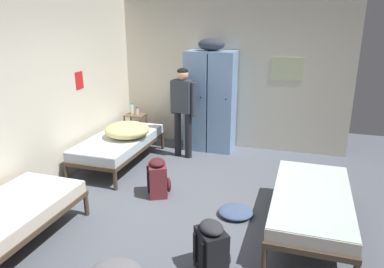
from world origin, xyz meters
TOP-DOWN VIEW (x-y plane):
  - ground_plane at (0.00, 0.00)m, footprint 8.28×8.28m
  - room_backdrop at (-1.17, 1.20)m, footprint 4.36×5.24m
  - locker_bank at (-0.29, 2.31)m, footprint 0.90×0.55m
  - shelf_unit at (-1.82, 2.24)m, footprint 0.38×0.30m
  - bed_left_rear at (-1.57, 1.09)m, footprint 0.90×1.90m
  - bed_right at (1.57, -0.07)m, footprint 0.90×1.90m
  - bed_left_front at (-1.57, -1.50)m, footprint 0.90×1.90m
  - bedding_heap at (-1.42, 1.12)m, footprint 0.75×0.73m
  - person_traveler at (-0.65, 1.76)m, footprint 0.50×0.27m
  - water_bottle at (-1.90, 2.26)m, footprint 0.07×0.07m
  - lotion_bottle at (-1.75, 2.20)m, footprint 0.05×0.05m
  - backpack_black at (0.65, -1.14)m, footprint 0.42×0.42m
  - backpack_maroon at (-0.48, 0.21)m, footprint 0.41×0.39m
  - clothes_pile_denim at (0.67, -0.01)m, footprint 0.45×0.43m

SIDE VIEW (x-z plane):
  - ground_plane at x=0.00m, z-range 0.00..0.00m
  - clothes_pile_denim at x=0.67m, z-range 0.00..0.10m
  - backpack_black at x=0.65m, z-range -0.02..0.53m
  - backpack_maroon at x=-0.48m, z-range -0.02..0.53m
  - shelf_unit at x=-1.82m, z-range 0.06..0.63m
  - bed_left_rear at x=-1.57m, z-range 0.14..0.63m
  - bed_right at x=1.57m, z-range 0.14..0.63m
  - bed_left_front at x=-1.57m, z-range 0.14..0.63m
  - bedding_heap at x=-1.42m, z-range 0.49..0.74m
  - lotion_bottle at x=-1.75m, z-range 0.56..0.73m
  - water_bottle at x=-1.90m, z-range 0.56..0.78m
  - person_traveler at x=-0.65m, z-range 0.17..1.77m
  - locker_bank at x=-0.29m, z-range -0.07..2.00m
  - room_backdrop at x=-1.17m, z-range 0.00..2.77m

